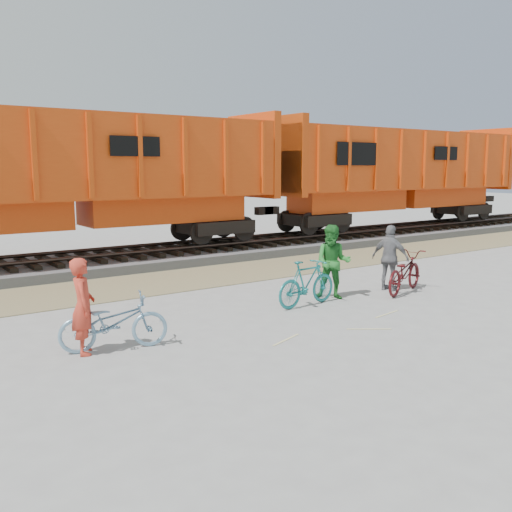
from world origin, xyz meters
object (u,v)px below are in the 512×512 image
object	(u,v)px
bicycle_teal	(307,283)
person_woman	(390,258)
hopper_car_right	(397,172)
bicycle_blue	(114,322)
person_solo	(83,306)
hopper_car_center	(74,174)
person_man	(333,262)
bicycle_maroon	(404,272)

from	to	relation	value
bicycle_teal	person_woman	xyz separation A→B (m)	(2.89, 0.04, 0.32)
hopper_car_right	bicycle_blue	distance (m)	19.28
bicycle_blue	bicycle_teal	xyz separation A→B (m)	(4.91, 0.51, 0.05)
person_woman	person_solo	bearing A→B (deg)	75.75
hopper_car_center	hopper_car_right	world-z (taller)	same
bicycle_teal	hopper_car_right	bearing A→B (deg)	-62.64
hopper_car_center	person_man	world-z (taller)	hopper_car_center
hopper_car_center	person_woman	size ratio (longest dim) A/B	8.10
bicycle_blue	bicycle_maroon	distance (m)	7.90
hopper_car_right	bicycle_blue	world-z (taller)	hopper_car_right
bicycle_blue	hopper_car_center	bearing A→B (deg)	1.02
hopper_car_right	person_solo	distance (m)	19.64
bicycle_maroon	person_solo	xyz separation A→B (m)	(-8.39, -0.04, 0.31)
hopper_car_center	hopper_car_right	distance (m)	15.00
hopper_car_center	bicycle_maroon	distance (m)	10.43
hopper_car_center	person_woman	world-z (taller)	hopper_car_center
person_solo	person_woman	distance (m)	8.31
hopper_car_right	person_man	size ratio (longest dim) A/B	7.66
hopper_car_right	person_man	world-z (taller)	hopper_car_right
hopper_car_right	bicycle_maroon	bearing A→B (deg)	-137.97
person_solo	bicycle_maroon	bearing A→B (deg)	-73.48
bicycle_teal	person_woman	bearing A→B (deg)	-95.01
bicycle_teal	bicycle_maroon	distance (m)	3.01
hopper_car_center	bicycle_maroon	size ratio (longest dim) A/B	6.90
bicycle_teal	bicycle_maroon	xyz separation A→B (m)	(2.99, -0.36, -0.01)
person_man	bicycle_teal	bearing A→B (deg)	-120.20
hopper_car_center	bicycle_blue	distance (m)	9.09
hopper_car_right	bicycle_teal	size ratio (longest dim) A/B	7.72
hopper_car_center	person_solo	xyz separation A→B (m)	(-2.64, -8.37, -2.16)
hopper_car_right	person_man	bearing A→B (deg)	-145.32
bicycle_blue	person_man	xyz separation A→B (m)	(5.91, 0.71, 0.42)
hopper_car_right	bicycle_maroon	size ratio (longest dim) A/B	6.90
person_solo	person_woman	xyz separation A→B (m)	(8.29, 0.44, 0.02)
hopper_car_center	person_man	bearing A→B (deg)	-64.09
hopper_car_right	person_woman	size ratio (longest dim) A/B	8.10
bicycle_teal	person_solo	xyz separation A→B (m)	(-5.41, -0.41, 0.30)
person_man	person_woman	world-z (taller)	person_man
person_man	hopper_car_right	bearing A→B (deg)	83.17
person_solo	person_man	bearing A→B (deg)	-68.36
bicycle_blue	bicycle_maroon	bearing A→B (deg)	-73.79
hopper_car_right	person_woman	world-z (taller)	hopper_car_right
bicycle_blue	person_woman	xyz separation A→B (m)	(7.79, 0.54, 0.37)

